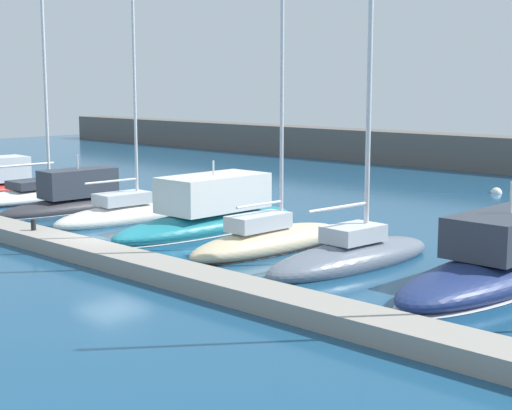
{
  "coord_description": "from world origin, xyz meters",
  "views": [
    {
      "loc": [
        24.74,
        -17.39,
        6.33
      ],
      "look_at": [
        4.45,
        3.47,
        1.81
      ],
      "focal_mm": 54.93,
      "sensor_mm": 36.0,
      "label": 1
    }
  ],
  "objects_px": {
    "mooring_buoy_white": "(496,193)",
    "sailboat_slate_seventh": "(352,253)",
    "motorboat_teal_fifth": "(211,214)",
    "motorboat_charcoal_third": "(75,200)",
    "sailboat_ivory_fourth": "(127,213)",
    "sailboat_white_second": "(42,193)",
    "dock_bollard": "(33,225)",
    "sailboat_sand_sixth": "(269,240)",
    "motorboat_navy_eighth": "(500,263)"
  },
  "relations": [
    {
      "from": "mooring_buoy_white",
      "to": "sailboat_slate_seventh",
      "type": "bearing_deg",
      "value": -75.99
    },
    {
      "from": "mooring_buoy_white",
      "to": "motorboat_teal_fifth",
      "type": "bearing_deg",
      "value": -99.71
    },
    {
      "from": "sailboat_slate_seventh",
      "to": "mooring_buoy_white",
      "type": "relative_size",
      "value": 26.49
    },
    {
      "from": "motorboat_teal_fifth",
      "to": "motorboat_charcoal_third",
      "type": "bearing_deg",
      "value": 96.77
    },
    {
      "from": "sailboat_ivory_fourth",
      "to": "motorboat_charcoal_third",
      "type": "bearing_deg",
      "value": 92.64
    },
    {
      "from": "sailboat_white_second",
      "to": "sailboat_ivory_fourth",
      "type": "distance_m",
      "value": 8.78
    },
    {
      "from": "motorboat_teal_fifth",
      "to": "dock_bollard",
      "type": "height_order",
      "value": "motorboat_teal_fifth"
    },
    {
      "from": "mooring_buoy_white",
      "to": "dock_bollard",
      "type": "xyz_separation_m",
      "value": [
        -6.16,
        -26.49,
        0.79
      ]
    },
    {
      "from": "sailboat_ivory_fourth",
      "to": "sailboat_sand_sixth",
      "type": "xyz_separation_m",
      "value": [
        9.19,
        -0.07,
        0.01
      ]
    },
    {
      "from": "dock_bollard",
      "to": "sailboat_slate_seventh",
      "type": "bearing_deg",
      "value": 27.65
    },
    {
      "from": "sailboat_white_second",
      "to": "sailboat_sand_sixth",
      "type": "bearing_deg",
      "value": -92.05
    },
    {
      "from": "motorboat_navy_eighth",
      "to": "dock_bollard",
      "type": "xyz_separation_m",
      "value": [
        -16.19,
        -7.22,
        0.14
      ]
    },
    {
      "from": "mooring_buoy_white",
      "to": "sailboat_sand_sixth",
      "type": "bearing_deg",
      "value": -86.48
    },
    {
      "from": "motorboat_charcoal_third",
      "to": "motorboat_navy_eighth",
      "type": "height_order",
      "value": "motorboat_navy_eighth"
    },
    {
      "from": "motorboat_teal_fifth",
      "to": "mooring_buoy_white",
      "type": "relative_size",
      "value": 15.27
    },
    {
      "from": "motorboat_charcoal_third",
      "to": "motorboat_teal_fifth",
      "type": "bearing_deg",
      "value": -80.13
    },
    {
      "from": "sailboat_white_second",
      "to": "mooring_buoy_white",
      "type": "xyz_separation_m",
      "value": [
        16.65,
        19.88,
        -0.39
      ]
    },
    {
      "from": "sailboat_sand_sixth",
      "to": "motorboat_navy_eighth",
      "type": "bearing_deg",
      "value": -79.32
    },
    {
      "from": "motorboat_navy_eighth",
      "to": "dock_bollard",
      "type": "bearing_deg",
      "value": 114.65
    },
    {
      "from": "motorboat_teal_fifth",
      "to": "motorboat_navy_eighth",
      "type": "distance_m",
      "value": 13.37
    },
    {
      "from": "sailboat_ivory_fourth",
      "to": "sailboat_slate_seventh",
      "type": "bearing_deg",
      "value": -87.25
    },
    {
      "from": "motorboat_navy_eighth",
      "to": "sailboat_ivory_fourth",
      "type": "bearing_deg",
      "value": 95.04
    },
    {
      "from": "motorboat_charcoal_third",
      "to": "dock_bollard",
      "type": "distance_m",
      "value": 8.38
    },
    {
      "from": "sailboat_ivory_fourth",
      "to": "dock_bollard",
      "type": "distance_m",
      "value": 6.1
    },
    {
      "from": "dock_bollard",
      "to": "motorboat_charcoal_third",
      "type": "bearing_deg",
      "value": 136.09
    },
    {
      "from": "sailboat_ivory_fourth",
      "to": "dock_bollard",
      "type": "relative_size",
      "value": 34.29
    },
    {
      "from": "motorboat_charcoal_third",
      "to": "sailboat_ivory_fourth",
      "type": "height_order",
      "value": "sailboat_ivory_fourth"
    },
    {
      "from": "mooring_buoy_white",
      "to": "dock_bollard",
      "type": "height_order",
      "value": "dock_bollard"
    },
    {
      "from": "sailboat_white_second",
      "to": "dock_bollard",
      "type": "relative_size",
      "value": 40.94
    },
    {
      "from": "sailboat_white_second",
      "to": "sailboat_slate_seventh",
      "type": "distance_m",
      "value": 21.79
    },
    {
      "from": "motorboat_charcoal_third",
      "to": "motorboat_navy_eighth",
      "type": "bearing_deg",
      "value": -83.89
    },
    {
      "from": "motorboat_teal_fifth",
      "to": "mooring_buoy_white",
      "type": "xyz_separation_m",
      "value": [
        3.34,
        19.53,
        -0.73
      ]
    },
    {
      "from": "sailboat_ivory_fourth",
      "to": "motorboat_navy_eighth",
      "type": "xyz_separation_m",
      "value": [
        17.94,
        1.39,
        0.28
      ]
    },
    {
      "from": "motorboat_charcoal_third",
      "to": "sailboat_white_second",
      "type": "bearing_deg",
      "value": 82.41
    },
    {
      "from": "sailboat_sand_sixth",
      "to": "motorboat_navy_eighth",
      "type": "relative_size",
      "value": 1.2
    },
    {
      "from": "motorboat_teal_fifth",
      "to": "sailboat_slate_seventh",
      "type": "xyz_separation_m",
      "value": [
        8.47,
        -1.04,
        -0.28
      ]
    },
    {
      "from": "sailboat_sand_sixth",
      "to": "motorboat_teal_fifth",
      "type": "bearing_deg",
      "value": 76.66
    },
    {
      "from": "dock_bollard",
      "to": "motorboat_navy_eighth",
      "type": "bearing_deg",
      "value": 24.03
    },
    {
      "from": "motorboat_navy_eighth",
      "to": "sailboat_sand_sixth",
      "type": "bearing_deg",
      "value": 100.08
    },
    {
      "from": "sailboat_slate_seventh",
      "to": "mooring_buoy_white",
      "type": "xyz_separation_m",
      "value": [
        -5.13,
        20.57,
        -0.45
      ]
    },
    {
      "from": "motorboat_navy_eighth",
      "to": "dock_bollard",
      "type": "relative_size",
      "value": 23.79
    },
    {
      "from": "motorboat_teal_fifth",
      "to": "sailboat_slate_seventh",
      "type": "bearing_deg",
      "value": -97.62
    },
    {
      "from": "sailboat_ivory_fourth",
      "to": "sailboat_slate_seventh",
      "type": "height_order",
      "value": "sailboat_slate_seventh"
    },
    {
      "from": "sailboat_white_second",
      "to": "dock_bollard",
      "type": "xyz_separation_m",
      "value": [
        10.49,
        -6.6,
        0.4
      ]
    },
    {
      "from": "sailboat_ivory_fourth",
      "to": "motorboat_navy_eighth",
      "type": "distance_m",
      "value": 17.99
    },
    {
      "from": "motorboat_charcoal_third",
      "to": "sailboat_sand_sixth",
      "type": "distance_m",
      "value": 13.48
    },
    {
      "from": "sailboat_sand_sixth",
      "to": "motorboat_navy_eighth",
      "type": "height_order",
      "value": "sailboat_sand_sixth"
    },
    {
      "from": "motorboat_teal_fifth",
      "to": "dock_bollard",
      "type": "xyz_separation_m",
      "value": [
        -2.82,
        -6.96,
        0.06
      ]
    },
    {
      "from": "motorboat_navy_eighth",
      "to": "motorboat_teal_fifth",
      "type": "bearing_deg",
      "value": 91.73
    },
    {
      "from": "sailboat_sand_sixth",
      "to": "dock_bollard",
      "type": "distance_m",
      "value": 9.42
    }
  ]
}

